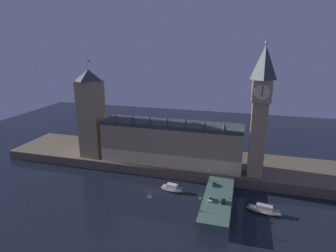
% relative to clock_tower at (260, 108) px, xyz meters
% --- Properties ---
extents(ground_plane, '(400.00, 400.00, 0.00)m').
position_rel_clock_tower_xyz_m(ground_plane, '(-54.40, -25.61, -44.77)').
color(ground_plane, black).
extents(embankment, '(220.00, 42.00, 5.84)m').
position_rel_clock_tower_xyz_m(embankment, '(-54.40, 13.39, -41.85)').
color(embankment, brown).
rests_on(embankment, ground_plane).
extents(parliament_hall, '(86.45, 19.43, 31.30)m').
position_rel_clock_tower_xyz_m(parliament_hall, '(-50.38, 4.42, -25.93)').
color(parliament_hall, tan).
rests_on(parliament_hall, embankment).
extents(clock_tower, '(10.19, 10.30, 73.36)m').
position_rel_clock_tower_xyz_m(clock_tower, '(0.00, 0.00, 0.00)').
color(clock_tower, tan).
rests_on(clock_tower, embankment).
extents(victoria_tower, '(13.89, 13.89, 62.59)m').
position_rel_clock_tower_xyz_m(victoria_tower, '(-103.46, 2.70, -10.51)').
color(victoria_tower, tan).
rests_on(victoria_tower, embankment).
extents(bridge, '(13.60, 46.00, 6.27)m').
position_rel_clock_tower_xyz_m(bridge, '(-17.37, -30.61, -40.40)').
color(bridge, '#476656').
rests_on(bridge, ground_plane).
extents(car_northbound_lead, '(2.10, 3.99, 1.33)m').
position_rel_clock_tower_xyz_m(car_northbound_lead, '(-20.37, -19.83, -37.88)').
color(car_northbound_lead, navy).
rests_on(car_northbound_lead, bridge).
extents(car_northbound_trail, '(2.03, 4.44, 1.39)m').
position_rel_clock_tower_xyz_m(car_northbound_trail, '(-20.37, -35.02, -37.86)').
color(car_northbound_trail, silver).
rests_on(car_northbound_trail, bridge).
extents(car_southbound_lead, '(1.86, 4.07, 1.53)m').
position_rel_clock_tower_xyz_m(car_southbound_lead, '(-14.38, -35.36, -37.79)').
color(car_southbound_lead, black).
rests_on(car_southbound_lead, bridge).
extents(pedestrian_mid_walk, '(0.38, 0.38, 1.82)m').
position_rel_clock_tower_xyz_m(pedestrian_mid_walk, '(-11.39, -31.42, -37.54)').
color(pedestrian_mid_walk, black).
rests_on(pedestrian_mid_walk, bridge).
extents(street_lamp_near, '(1.34, 0.60, 6.88)m').
position_rel_clock_tower_xyz_m(street_lamp_near, '(-23.76, -45.33, -34.20)').
color(street_lamp_near, '#2D3333').
rests_on(street_lamp_near, bridge).
extents(street_lamp_far, '(1.34, 0.60, 6.71)m').
position_rel_clock_tower_xyz_m(street_lamp_far, '(-23.76, -15.89, -34.31)').
color(street_lamp_far, '#2D3333').
rests_on(street_lamp_far, bridge).
extents(boat_upstream, '(13.58, 6.81, 4.02)m').
position_rel_clock_tower_xyz_m(boat_upstream, '(-43.19, -20.46, -43.30)').
color(boat_upstream, '#B2A893').
rests_on(boat_upstream, ground_plane).
extents(boat_downstream, '(16.97, 7.23, 4.14)m').
position_rel_clock_tower_xyz_m(boat_downstream, '(4.61, -28.96, -43.26)').
color(boat_downstream, '#B2A893').
rests_on(boat_downstream, ground_plane).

